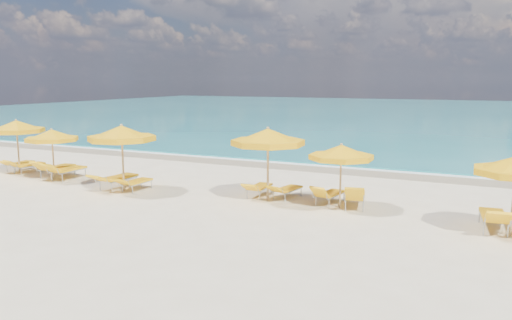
% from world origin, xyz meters
% --- Properties ---
extents(ground_plane, '(120.00, 120.00, 0.00)m').
position_xyz_m(ground_plane, '(0.00, 0.00, 0.00)').
color(ground_plane, beige).
extents(ocean, '(120.00, 80.00, 0.30)m').
position_xyz_m(ocean, '(0.00, 48.00, 0.00)').
color(ocean, '#16787E').
rests_on(ocean, ground).
extents(wet_sand_band, '(120.00, 2.60, 0.01)m').
position_xyz_m(wet_sand_band, '(0.00, 7.40, 0.00)').
color(wet_sand_band, tan).
rests_on(wet_sand_band, ground).
extents(foam_line, '(120.00, 1.20, 0.03)m').
position_xyz_m(foam_line, '(0.00, 8.20, 0.00)').
color(foam_line, white).
rests_on(foam_line, ground).
extents(whitecap_near, '(14.00, 0.36, 0.05)m').
position_xyz_m(whitecap_near, '(-6.00, 17.00, 0.00)').
color(whitecap_near, white).
rests_on(whitecap_near, ground).
extents(whitecap_far, '(18.00, 0.30, 0.05)m').
position_xyz_m(whitecap_far, '(8.00, 24.00, 0.00)').
color(whitecap_far, white).
rests_on(whitecap_far, ground).
extents(umbrella_0, '(2.75, 2.75, 2.40)m').
position_xyz_m(umbrella_0, '(-11.25, 0.51, 2.05)').
color(umbrella_0, tan).
rests_on(umbrella_0, ground).
extents(umbrella_1, '(2.59, 2.59, 2.15)m').
position_xyz_m(umbrella_1, '(-8.59, 0.01, 1.83)').
color(umbrella_1, tan).
rests_on(umbrella_1, ground).
extents(umbrella_2, '(3.01, 3.01, 2.52)m').
position_xyz_m(umbrella_2, '(-4.53, -0.47, 2.15)').
color(umbrella_2, tan).
rests_on(umbrella_2, ground).
extents(umbrella_3, '(3.16, 3.16, 2.56)m').
position_xyz_m(umbrella_3, '(0.93, 0.48, 2.18)').
color(umbrella_3, tan).
rests_on(umbrella_3, ground).
extents(umbrella_4, '(2.72, 2.72, 2.12)m').
position_xyz_m(umbrella_4, '(3.45, 0.60, 1.81)').
color(umbrella_4, tan).
rests_on(umbrella_4, ground).
extents(lounger_0_left, '(0.68, 1.73, 0.62)m').
position_xyz_m(lounger_0_left, '(-11.64, 0.85, 0.20)').
color(lounger_0_left, '#A5A8AD').
rests_on(lounger_0_left, ground).
extents(lounger_0_right, '(0.77, 1.78, 0.71)m').
position_xyz_m(lounger_0_right, '(-10.87, 0.66, 0.21)').
color(lounger_0_right, '#A5A8AD').
rests_on(lounger_0_right, ground).
extents(lounger_1_left, '(0.71, 1.99, 0.85)m').
position_xyz_m(lounger_1_left, '(-8.94, 0.48, 0.24)').
color(lounger_1_left, '#A5A8AD').
rests_on(lounger_1_left, ground).
extents(lounger_1_right, '(0.68, 1.97, 0.84)m').
position_xyz_m(lounger_1_right, '(-8.16, 0.33, 0.24)').
color(lounger_1_right, '#A5A8AD').
rests_on(lounger_1_right, ground).
extents(lounger_2_left, '(0.82, 2.12, 0.74)m').
position_xyz_m(lounger_2_left, '(-5.06, -0.21, 0.24)').
color(lounger_2_left, '#A5A8AD').
rests_on(lounger_2_left, ground).
extents(lounger_2_right, '(0.60, 1.71, 0.64)m').
position_xyz_m(lounger_2_right, '(-4.16, -0.22, 0.20)').
color(lounger_2_right, '#A5A8AD').
rests_on(lounger_2_right, ground).
extents(lounger_3_left, '(0.58, 1.68, 0.64)m').
position_xyz_m(lounger_3_left, '(0.39, 0.93, 0.20)').
color(lounger_3_left, '#A5A8AD').
rests_on(lounger_3_left, ground).
extents(lounger_3_right, '(0.83, 1.72, 0.63)m').
position_xyz_m(lounger_3_right, '(1.41, 1.06, 0.19)').
color(lounger_3_right, '#A5A8AD').
rests_on(lounger_3_right, ground).
extents(lounger_4_left, '(0.84, 1.68, 0.76)m').
position_xyz_m(lounger_4_left, '(2.99, 0.96, 0.20)').
color(lounger_4_left, '#A5A8AD').
rests_on(lounger_4_left, ground).
extents(lounger_4_right, '(0.97, 1.88, 0.89)m').
position_xyz_m(lounger_4_right, '(3.87, 0.88, 0.23)').
color(lounger_4_right, '#A5A8AD').
rests_on(lounger_4_right, ground).
extents(lounger_5_left, '(0.86, 2.03, 0.84)m').
position_xyz_m(lounger_5_left, '(7.97, 0.00, 0.24)').
color(lounger_5_left, '#A5A8AD').
rests_on(lounger_5_left, ground).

